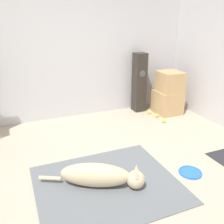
# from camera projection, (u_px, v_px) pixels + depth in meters

# --- Properties ---
(ground_plane) EXTENTS (12.00, 12.00, 0.00)m
(ground_plane) POSITION_uv_depth(u_px,v_px,m) (91.00, 181.00, 2.87)
(ground_plane) COLOR #B2A38E
(wall_back) EXTENTS (8.00, 0.06, 2.55)m
(wall_back) POSITION_uv_depth(u_px,v_px,m) (51.00, 48.00, 4.24)
(wall_back) COLOR silver
(wall_back) RESTS_ON ground_plane
(area_rug) EXTENTS (1.56, 1.35, 0.01)m
(area_rug) POSITION_uv_depth(u_px,v_px,m) (107.00, 184.00, 2.81)
(area_rug) COLOR slate
(area_rug) RESTS_ON ground_plane
(dog) EXTENTS (1.07, 0.62, 0.27)m
(dog) POSITION_uv_depth(u_px,v_px,m) (101.00, 176.00, 2.73)
(dog) COLOR beige
(dog) RESTS_ON area_rug
(frisbee) EXTENTS (0.28, 0.28, 0.03)m
(frisbee) POSITION_uv_depth(u_px,v_px,m) (190.00, 172.00, 3.01)
(frisbee) COLOR blue
(frisbee) RESTS_ON ground_plane
(cardboard_box_lower) EXTENTS (0.44, 0.50, 0.44)m
(cardboard_box_lower) POSITION_uv_depth(u_px,v_px,m) (167.00, 102.00, 4.88)
(cardboard_box_lower) COLOR tan
(cardboard_box_lower) RESTS_ON ground_plane
(cardboard_box_upper) EXTENTS (0.40, 0.46, 0.38)m
(cardboard_box_upper) POSITION_uv_depth(u_px,v_px,m) (170.00, 82.00, 4.72)
(cardboard_box_upper) COLOR tan
(cardboard_box_upper) RESTS_ON cardboard_box_lower
(floor_speaker) EXTENTS (0.22, 0.23, 1.15)m
(floor_speaker) POSITION_uv_depth(u_px,v_px,m) (139.00, 83.00, 4.87)
(floor_speaker) COLOR #2D2823
(floor_speaker) RESTS_ON ground_plane
(tennis_ball_by_boxes) EXTENTS (0.07, 0.07, 0.07)m
(tennis_ball_by_boxes) POSITION_uv_depth(u_px,v_px,m) (157.00, 116.00, 4.71)
(tennis_ball_by_boxes) COLOR #C6E033
(tennis_ball_by_boxes) RESTS_ON ground_plane
(tennis_ball_near_speaker) EXTENTS (0.07, 0.07, 0.07)m
(tennis_ball_near_speaker) POSITION_uv_depth(u_px,v_px,m) (164.00, 121.00, 4.45)
(tennis_ball_near_speaker) COLOR #C6E033
(tennis_ball_near_speaker) RESTS_ON ground_plane
(tennis_ball_loose_on_carpet) EXTENTS (0.07, 0.07, 0.07)m
(tennis_ball_loose_on_carpet) POSITION_uv_depth(u_px,v_px,m) (149.00, 112.00, 4.86)
(tennis_ball_loose_on_carpet) COLOR #C6E033
(tennis_ball_loose_on_carpet) RESTS_ON ground_plane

